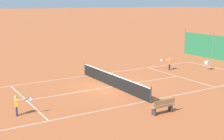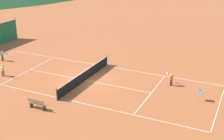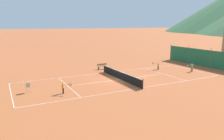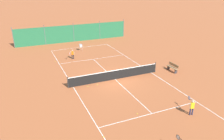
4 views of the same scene
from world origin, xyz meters
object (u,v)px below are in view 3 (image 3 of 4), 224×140
at_px(player_far_service, 158,65).
at_px(tennis_ball_mid_court, 137,84).
at_px(tennis_ball_near_corner, 166,75).
at_px(tennis_ball_by_net_right, 108,78).
at_px(ball_hopper, 28,86).
at_px(tennis_ball_alley_left, 192,80).
at_px(courtside_bench, 102,66).
at_px(player_near_baseline, 192,67).
at_px(player_near_service, 64,87).
at_px(tennis_ball_by_net_left, 133,82).
at_px(tennis_net, 121,75).
at_px(tennis_ball_service_box, 71,100).

xyz_separation_m(player_far_service, tennis_ball_mid_court, (5.33, -7.10, -0.64)).
xyz_separation_m(player_far_service, tennis_ball_near_corner, (3.45, -1.54, -0.64)).
relative_size(tennis_ball_by_net_right, ball_hopper, 0.07).
relative_size(tennis_ball_by_net_right, tennis_ball_alley_left, 1.00).
bearing_deg(courtside_bench, player_near_baseline, 54.72).
height_order(player_near_service, tennis_ball_by_net_right, player_near_service).
bearing_deg(tennis_ball_by_net_left, player_near_baseline, 96.33).
bearing_deg(tennis_net, player_near_baseline, 85.43).
xyz_separation_m(tennis_net, tennis_ball_service_box, (4.38, -7.39, -0.47)).
distance_m(tennis_net, player_near_service, 7.79).
height_order(player_far_service, tennis_ball_by_net_right, player_far_service).
bearing_deg(player_near_baseline, tennis_ball_alley_left, -46.01).
height_order(player_near_baseline, tennis_ball_by_net_left, player_near_baseline).
distance_m(player_far_service, tennis_ball_alley_left, 6.59).
height_order(tennis_net, courtside_bench, tennis_net).
bearing_deg(ball_hopper, tennis_ball_by_net_left, 81.62).
relative_size(player_near_service, ball_hopper, 1.29).
height_order(tennis_net, tennis_ball_near_corner, tennis_net).
bearing_deg(player_near_baseline, ball_hopper, -91.25).
xyz_separation_m(tennis_ball_service_box, courtside_bench, (-10.73, 7.95, 0.42)).
distance_m(tennis_net, tennis_ball_by_net_left, 2.11).
bearing_deg(tennis_ball_by_net_right, tennis_ball_near_corner, 73.24).
distance_m(tennis_ball_service_box, ball_hopper, 5.03).
distance_m(tennis_ball_alley_left, ball_hopper, 18.17).
bearing_deg(tennis_ball_by_net_left, ball_hopper, -98.38).
bearing_deg(player_near_service, player_near_baseline, 94.40).
xyz_separation_m(tennis_net, ball_hopper, (0.40, -10.40, 0.15)).
height_order(player_near_baseline, ball_hopper, player_near_baseline).
bearing_deg(tennis_net, tennis_ball_by_net_left, 13.37).
xyz_separation_m(player_near_baseline, ball_hopper, (-0.46, -21.13, -0.02)).
distance_m(player_near_baseline, tennis_ball_by_net_left, 10.35).
relative_size(ball_hopper, courtside_bench, 0.59).
bearing_deg(courtside_bench, tennis_ball_by_net_right, -17.43).
bearing_deg(player_far_service, tennis_ball_service_box, -65.47).
relative_size(player_near_baseline, player_far_service, 0.99).
distance_m(player_near_baseline, player_near_service, 18.25).
xyz_separation_m(tennis_ball_mid_court, courtside_bench, (-9.23, 0.08, 0.42)).
bearing_deg(player_far_service, tennis_ball_alley_left, -1.75).
bearing_deg(tennis_ball_mid_court, tennis_ball_by_net_left, 179.99).
bearing_deg(player_near_baseline, tennis_net, -94.57).
bearing_deg(tennis_ball_alley_left, ball_hopper, -101.78).
bearing_deg(tennis_ball_by_net_left, player_far_service, 122.04).
bearing_deg(player_near_service, player_far_service, 107.38).
xyz_separation_m(tennis_ball_mid_court, ball_hopper, (-2.49, -10.87, 0.62)).
height_order(player_near_service, ball_hopper, player_near_service).
bearing_deg(player_near_baseline, tennis_ball_mid_court, -78.84).
xyz_separation_m(tennis_ball_alley_left, ball_hopper, (-3.71, -17.77, 0.62)).
bearing_deg(tennis_net, tennis_ball_by_net_right, -136.63).
distance_m(player_near_service, tennis_ball_near_corner, 13.57).
xyz_separation_m(player_near_service, tennis_ball_mid_court, (0.63, 7.93, -0.64)).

